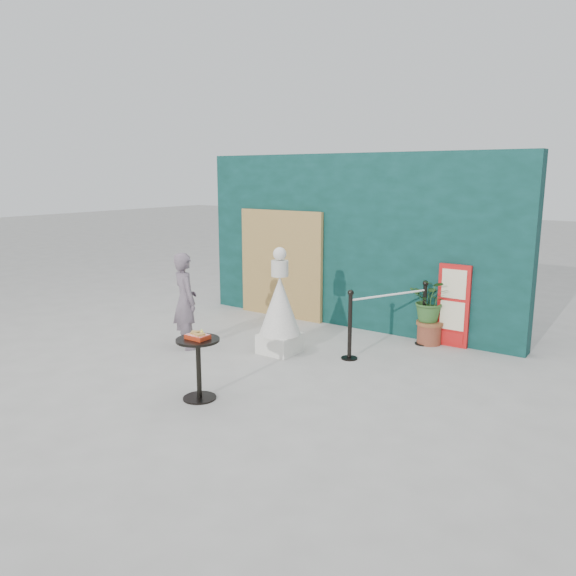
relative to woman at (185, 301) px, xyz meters
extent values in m
plane|color=#ADAAA5|center=(1.44, -0.50, -0.74)|extent=(60.00, 60.00, 0.00)
cube|color=#0A2E29|center=(1.44, 2.65, 0.76)|extent=(6.00, 0.30, 3.00)
cube|color=tan|center=(0.04, 2.44, 0.26)|extent=(1.80, 0.08, 2.00)
imported|color=slate|center=(0.00, 0.00, 0.00)|extent=(0.64, 0.55, 1.49)
cube|color=red|center=(3.34, 2.46, -0.09)|extent=(0.50, 0.06, 1.30)
cube|color=beige|center=(3.34, 2.43, 0.26)|extent=(0.38, 0.02, 0.45)
cube|color=beige|center=(3.34, 2.43, -0.24)|extent=(0.38, 0.02, 0.45)
cube|color=red|center=(3.34, 2.43, -0.59)|extent=(0.38, 0.02, 0.18)
cube|color=white|center=(1.33, 0.64, -0.60)|extent=(0.54, 0.54, 0.29)
cone|color=white|center=(1.33, 0.64, -0.01)|extent=(0.63, 0.63, 0.88)
cylinder|color=silver|center=(1.33, 0.64, 0.55)|extent=(0.25, 0.25, 0.24)
sphere|color=silver|center=(1.33, 0.64, 0.76)|extent=(0.20, 0.20, 0.20)
cylinder|color=black|center=(1.59, -1.36, -0.73)|extent=(0.40, 0.40, 0.02)
cylinder|color=black|center=(1.59, -1.36, -0.38)|extent=(0.06, 0.06, 0.72)
cylinder|color=black|center=(1.59, -1.36, -0.01)|extent=(0.52, 0.52, 0.03)
cube|color=#B62E13|center=(1.59, -1.36, 0.03)|extent=(0.26, 0.19, 0.05)
cube|color=red|center=(1.59, -1.36, 0.06)|extent=(0.24, 0.17, 0.00)
cube|color=tan|center=(1.55, -1.35, 0.07)|extent=(0.15, 0.14, 0.02)
cube|color=gold|center=(1.64, -1.38, 0.07)|extent=(0.13, 0.13, 0.02)
cone|color=#FAFF43|center=(1.61, -1.31, 0.09)|extent=(0.06, 0.06, 0.06)
cylinder|color=brown|center=(3.00, 2.37, -0.59)|extent=(0.38, 0.38, 0.31)
cylinder|color=brown|center=(3.00, 2.37, -0.40)|extent=(0.42, 0.42, 0.05)
imported|color=#326029|center=(3.00, 2.37, -0.03)|extent=(0.62, 0.54, 0.69)
cylinder|color=black|center=(2.34, 0.98, -0.73)|extent=(0.24, 0.24, 0.02)
cylinder|color=black|center=(2.34, 0.98, -0.26)|extent=(0.06, 0.06, 0.96)
sphere|color=black|center=(2.34, 0.98, 0.25)|extent=(0.09, 0.09, 0.09)
cylinder|color=black|center=(2.94, 2.28, -0.73)|extent=(0.24, 0.24, 0.02)
cylinder|color=black|center=(2.94, 2.28, -0.26)|extent=(0.06, 0.06, 0.96)
sphere|color=black|center=(2.94, 2.28, 0.25)|extent=(0.09, 0.09, 0.09)
cylinder|color=white|center=(2.64, 1.63, 0.14)|extent=(0.63, 1.31, 0.03)
camera|label=1|loc=(6.14, -5.93, 1.92)|focal=35.00mm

